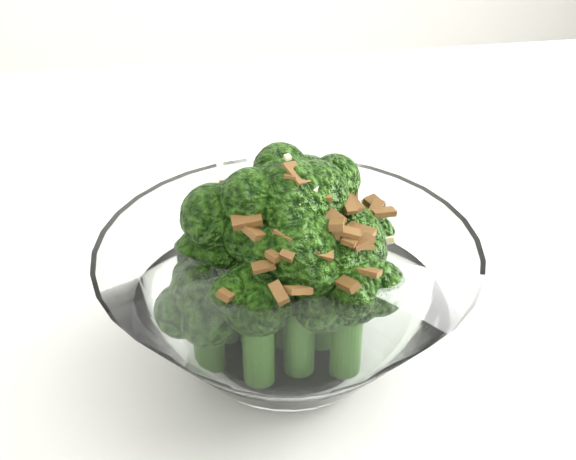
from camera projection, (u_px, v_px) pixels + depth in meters
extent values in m
cube|color=white|center=(160.00, 295.00, 0.57)|extent=(1.27, 0.91, 0.04)
cylinder|color=white|center=(563.00, 325.00, 1.13)|extent=(0.04, 0.04, 0.71)
cylinder|color=white|center=(288.00, 352.00, 0.48)|extent=(0.09, 0.09, 0.01)
cylinder|color=#2C5A17|center=(288.00, 286.00, 0.45)|extent=(0.02, 0.02, 0.08)
sphere|color=#295810|center=(288.00, 204.00, 0.42)|extent=(0.05, 0.05, 0.05)
cylinder|color=#2C5A17|center=(303.00, 268.00, 0.47)|extent=(0.02, 0.02, 0.08)
sphere|color=#295810|center=(304.00, 196.00, 0.45)|extent=(0.05, 0.05, 0.05)
cylinder|color=#2C5A17|center=(251.00, 288.00, 0.46)|extent=(0.02, 0.02, 0.07)
sphere|color=#295810|center=(249.00, 216.00, 0.43)|extent=(0.05, 0.05, 0.05)
cylinder|color=#2C5A17|center=(299.00, 321.00, 0.44)|extent=(0.02, 0.02, 0.07)
sphere|color=#295810|center=(300.00, 251.00, 0.41)|extent=(0.04, 0.04, 0.04)
cylinder|color=#2C5A17|center=(344.00, 295.00, 0.47)|extent=(0.02, 0.02, 0.06)
sphere|color=#295810|center=(347.00, 240.00, 0.45)|extent=(0.04, 0.04, 0.04)
cylinder|color=#2C5A17|center=(225.00, 300.00, 0.47)|extent=(0.02, 0.02, 0.05)
sphere|color=#295810|center=(222.00, 246.00, 0.45)|extent=(0.04, 0.04, 0.04)
cylinder|color=#2C5A17|center=(346.00, 338.00, 0.44)|extent=(0.02, 0.02, 0.05)
sphere|color=#295810|center=(349.00, 286.00, 0.42)|extent=(0.04, 0.04, 0.04)
cylinder|color=#2C5A17|center=(258.00, 349.00, 0.43)|extent=(0.02, 0.02, 0.05)
sphere|color=#295810|center=(257.00, 298.00, 0.42)|extent=(0.04, 0.04, 0.04)
cylinder|color=#2C5A17|center=(344.00, 275.00, 0.50)|extent=(0.02, 0.02, 0.04)
sphere|color=#295810|center=(346.00, 235.00, 0.48)|extent=(0.04, 0.04, 0.04)
cylinder|color=#2C5A17|center=(209.00, 341.00, 0.45)|extent=(0.02, 0.02, 0.04)
sphere|color=#295810|center=(206.00, 298.00, 0.43)|extent=(0.04, 0.04, 0.04)
cylinder|color=#2C5A17|center=(278.00, 270.00, 0.50)|extent=(0.02, 0.02, 0.04)
sphere|color=#295810|center=(277.00, 228.00, 0.48)|extent=(0.04, 0.04, 0.04)
cylinder|color=#2C5A17|center=(301.00, 270.00, 0.49)|extent=(0.02, 0.02, 0.06)
sphere|color=#295810|center=(301.00, 213.00, 0.46)|extent=(0.04, 0.04, 0.04)
cylinder|color=#2C5A17|center=(322.00, 312.00, 0.46)|extent=(0.02, 0.02, 0.05)
sphere|color=#295810|center=(323.00, 264.00, 0.44)|extent=(0.05, 0.05, 0.05)
cube|color=#905E2C|center=(292.00, 248.00, 0.39)|extent=(0.02, 0.01, 0.01)
cube|color=#905E2C|center=(351.00, 239.00, 0.40)|extent=(0.01, 0.01, 0.00)
cube|color=#905E2C|center=(197.00, 213.00, 0.46)|extent=(0.01, 0.02, 0.01)
cube|color=#905E2C|center=(347.00, 202.00, 0.43)|extent=(0.01, 0.02, 0.01)
cube|color=#905E2C|center=(235.00, 208.00, 0.42)|extent=(0.01, 0.01, 0.01)
cube|color=#905E2C|center=(287.00, 235.00, 0.40)|extent=(0.01, 0.01, 0.01)
cube|color=#905E2C|center=(298.00, 290.00, 0.39)|extent=(0.02, 0.01, 0.01)
cube|color=#905E2C|center=(302.00, 179.00, 0.48)|extent=(0.01, 0.01, 0.01)
cube|color=#905E2C|center=(299.00, 178.00, 0.45)|extent=(0.01, 0.02, 0.00)
cube|color=#905E2C|center=(234.00, 192.00, 0.46)|extent=(0.01, 0.02, 0.01)
cube|color=#905E2C|center=(279.00, 181.00, 0.46)|extent=(0.01, 0.01, 0.01)
cube|color=#905E2C|center=(202.00, 211.00, 0.44)|extent=(0.01, 0.02, 0.01)
cube|color=#905E2C|center=(303.00, 180.00, 0.45)|extent=(0.01, 0.02, 0.01)
cube|color=#905E2C|center=(262.00, 192.00, 0.41)|extent=(0.02, 0.01, 0.01)
cube|color=#905E2C|center=(199.00, 231.00, 0.43)|extent=(0.01, 0.01, 0.00)
cube|color=#905E2C|center=(273.00, 178.00, 0.46)|extent=(0.02, 0.01, 0.01)
cube|color=#905E2C|center=(361.00, 242.00, 0.41)|extent=(0.01, 0.01, 0.01)
cube|color=#905E2C|center=(208.00, 206.00, 0.47)|extent=(0.01, 0.01, 0.01)
cube|color=#905E2C|center=(292.00, 174.00, 0.41)|extent=(0.01, 0.02, 0.01)
cube|color=#905E2C|center=(316.00, 188.00, 0.47)|extent=(0.01, 0.01, 0.01)
cube|color=#905E2C|center=(343.00, 191.00, 0.45)|extent=(0.01, 0.01, 0.01)
cube|color=#905E2C|center=(254.00, 232.00, 0.40)|extent=(0.01, 0.01, 0.01)
cube|color=#905E2C|center=(337.00, 225.00, 0.40)|extent=(0.01, 0.01, 0.01)
cube|color=#905E2C|center=(332.00, 217.00, 0.41)|extent=(0.01, 0.02, 0.01)
cube|color=#905E2C|center=(263.00, 266.00, 0.39)|extent=(0.01, 0.01, 0.00)
cube|color=#905E2C|center=(369.00, 203.00, 0.46)|extent=(0.01, 0.01, 0.01)
cube|color=#905E2C|center=(301.00, 233.00, 0.40)|extent=(0.02, 0.02, 0.01)
cube|color=#905E2C|center=(366.00, 271.00, 0.40)|extent=(0.02, 0.02, 0.01)
cube|color=#905E2C|center=(346.00, 231.00, 0.40)|extent=(0.02, 0.01, 0.01)
cube|color=#905E2C|center=(221.00, 191.00, 0.46)|extent=(0.01, 0.02, 0.01)
cube|color=#905E2C|center=(226.00, 294.00, 0.39)|extent=(0.01, 0.01, 0.01)
cube|color=#905E2C|center=(374.00, 203.00, 0.45)|extent=(0.01, 0.01, 0.01)
cube|color=#905E2C|center=(281.00, 252.00, 0.40)|extent=(0.02, 0.01, 0.00)
cube|color=#905E2C|center=(352.00, 204.00, 0.43)|extent=(0.01, 0.01, 0.00)
cube|color=#905E2C|center=(348.00, 284.00, 0.39)|extent=(0.01, 0.02, 0.01)
cube|color=#905E2C|center=(333.00, 182.00, 0.44)|extent=(0.02, 0.01, 0.01)
cube|color=#905E2C|center=(308.00, 182.00, 0.47)|extent=(0.01, 0.01, 0.01)
cube|color=#905E2C|center=(250.00, 180.00, 0.46)|extent=(0.01, 0.02, 0.01)
cube|color=#905E2C|center=(353.00, 190.00, 0.45)|extent=(0.01, 0.02, 0.01)
cube|color=#905E2C|center=(312.00, 245.00, 0.40)|extent=(0.01, 0.02, 0.00)
cube|color=#905E2C|center=(383.00, 212.00, 0.44)|extent=(0.01, 0.01, 0.00)
cube|color=#905E2C|center=(279.00, 293.00, 0.39)|extent=(0.01, 0.01, 0.01)
cube|color=#905E2C|center=(329.00, 183.00, 0.48)|extent=(0.02, 0.02, 0.01)
cube|color=#905E2C|center=(321.00, 193.00, 0.41)|extent=(0.01, 0.01, 0.01)
cube|color=#905E2C|center=(225.00, 196.00, 0.45)|extent=(0.01, 0.01, 0.01)
cube|color=#905E2C|center=(247.00, 220.00, 0.40)|extent=(0.02, 0.01, 0.01)
cube|color=#905E2C|center=(327.00, 187.00, 0.45)|extent=(0.01, 0.01, 0.01)
cube|color=#905E2C|center=(296.00, 174.00, 0.41)|extent=(0.01, 0.02, 0.01)
cube|color=#905E2C|center=(363.00, 245.00, 0.41)|extent=(0.01, 0.01, 0.01)
cube|color=#905E2C|center=(361.00, 231.00, 0.42)|extent=(0.02, 0.02, 0.00)
cube|color=#905E2C|center=(309.00, 178.00, 0.46)|extent=(0.01, 0.02, 0.01)
cube|color=#905E2C|center=(375.00, 209.00, 0.45)|extent=(0.01, 0.01, 0.01)
cube|color=#905E2C|center=(322.00, 252.00, 0.40)|extent=(0.01, 0.01, 0.01)
cube|color=#905E2C|center=(310.00, 178.00, 0.47)|extent=(0.01, 0.01, 0.01)
cube|color=#905E2C|center=(327.00, 233.00, 0.40)|extent=(0.02, 0.01, 0.01)
cube|color=beige|center=(357.00, 247.00, 0.41)|extent=(0.01, 0.01, 0.01)
cube|color=beige|center=(333.00, 183.00, 0.43)|extent=(0.01, 0.01, 0.00)
cube|color=beige|center=(318.00, 179.00, 0.48)|extent=(0.01, 0.01, 0.01)
cube|color=beige|center=(288.00, 157.00, 0.41)|extent=(0.00, 0.00, 0.00)
cube|color=beige|center=(332.00, 183.00, 0.46)|extent=(0.00, 0.00, 0.00)
cube|color=beige|center=(391.00, 240.00, 0.42)|extent=(0.01, 0.01, 0.01)
cube|color=beige|center=(313.00, 190.00, 0.41)|extent=(0.01, 0.01, 0.00)
cube|color=beige|center=(343.00, 193.00, 0.46)|extent=(0.01, 0.01, 0.00)
cube|color=beige|center=(333.00, 183.00, 0.46)|extent=(0.01, 0.01, 0.01)
cube|color=beige|center=(354.00, 193.00, 0.45)|extent=(0.01, 0.01, 0.00)
cube|color=beige|center=(292.00, 215.00, 0.40)|extent=(0.01, 0.01, 0.00)
cube|color=beige|center=(251.00, 208.00, 0.41)|extent=(0.00, 0.00, 0.00)
cube|color=beige|center=(268.00, 176.00, 0.43)|extent=(0.01, 0.01, 0.01)
cube|color=beige|center=(348.00, 196.00, 0.45)|extent=(0.01, 0.01, 0.00)
cube|color=beige|center=(296.00, 260.00, 0.39)|extent=(0.01, 0.01, 0.00)
cube|color=beige|center=(297.00, 169.00, 0.43)|extent=(0.01, 0.01, 0.00)
cube|color=beige|center=(298.00, 203.00, 0.40)|extent=(0.01, 0.01, 0.00)
cube|color=beige|center=(319.00, 184.00, 0.48)|extent=(0.00, 0.00, 0.00)
cube|color=beige|center=(212.00, 218.00, 0.42)|extent=(0.01, 0.01, 0.00)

